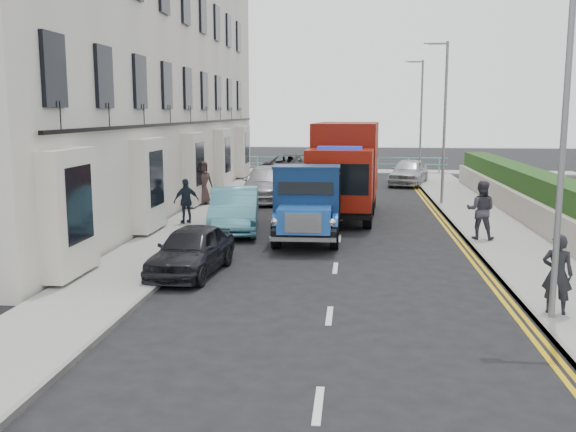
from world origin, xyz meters
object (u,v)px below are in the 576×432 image
at_px(lamp_near, 558,115).
at_px(lamp_far, 419,113).
at_px(pedestrian_east_near, 557,274).
at_px(lamp_mid, 442,113).
at_px(parked_car_front, 192,250).
at_px(red_lorry, 345,167).
at_px(bedford_lorry, 307,208).

relative_size(lamp_near, lamp_far, 1.00).
xyz_separation_m(lamp_near, pedestrian_east_near, (0.27, 0.28, -3.08)).
relative_size(lamp_mid, lamp_far, 1.00).
bearing_deg(lamp_far, pedestrian_east_near, -89.41).
bearing_deg(pedestrian_east_near, lamp_mid, -68.92).
bearing_deg(pedestrian_east_near, parked_car_front, 1.00).
height_order(red_lorry, parked_car_front, red_lorry).
relative_size(bedford_lorry, parked_car_front, 1.42).
distance_m(red_lorry, parked_car_front, 10.45).
distance_m(lamp_near, lamp_mid, 16.00).
xyz_separation_m(lamp_near, red_lorry, (-4.07, 12.74, -2.07)).
height_order(lamp_far, bedford_lorry, lamp_far).
relative_size(parked_car_front, pedestrian_east_near, 2.26).
distance_m(lamp_near, pedestrian_east_near, 3.11).
bearing_deg(lamp_mid, parked_car_front, -121.02).
relative_size(lamp_near, red_lorry, 0.99).
xyz_separation_m(lamp_far, pedestrian_east_near, (0.27, -25.72, -3.08)).
xyz_separation_m(lamp_near, bedford_lorry, (-5.17, 7.20, -2.89)).
height_order(lamp_far, red_lorry, lamp_far).
height_order(lamp_near, lamp_far, same).
height_order(lamp_near, red_lorry, lamp_near).
bearing_deg(parked_car_front, lamp_far, 76.94).
relative_size(lamp_far, red_lorry, 0.99).
bearing_deg(lamp_mid, lamp_far, 90.00).
height_order(lamp_near, bedford_lorry, lamp_near).
bearing_deg(lamp_near, red_lorry, 107.71).
relative_size(lamp_near, pedestrian_east_near, 4.40).
distance_m(lamp_near, red_lorry, 13.54).
bearing_deg(lamp_near, lamp_far, 90.00).
bearing_deg(red_lorry, bedford_lorry, -97.89).
bearing_deg(bedford_lorry, red_lorry, 77.71).
relative_size(lamp_mid, parked_car_front, 1.94).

